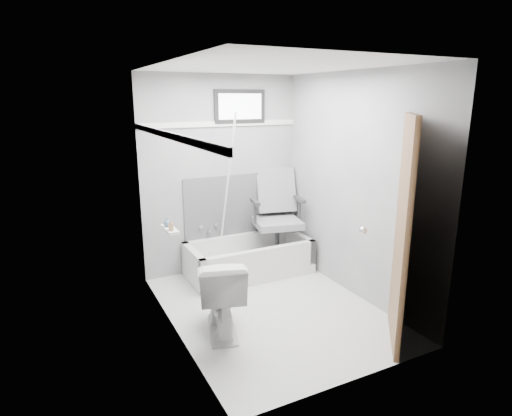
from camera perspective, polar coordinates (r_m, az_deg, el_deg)
floor at (r=4.55m, az=2.03°, el=-13.28°), size 2.60×2.60×0.00m
ceiling at (r=4.04m, az=2.35°, el=18.43°), size 2.60×2.60×0.00m
wall_back at (r=5.29m, az=-4.64°, el=4.40°), size 2.00×0.02×2.40m
wall_front at (r=3.10m, az=13.84°, el=-3.24°), size 2.00×0.02×2.40m
wall_left at (r=3.77m, az=-11.28°, el=0.05°), size 0.02×2.60×2.40m
wall_right at (r=4.69m, az=12.97°, el=2.78°), size 0.02×2.60×2.40m
bathtub at (r=5.30m, az=-0.92°, el=-6.64°), size 1.50×0.70×0.42m
office_chair at (r=5.35m, az=2.87°, el=-1.08°), size 0.78×0.78×1.13m
toilet at (r=4.02m, az=-4.73°, el=-11.38°), size 0.62×0.85×0.74m
door at (r=3.86m, az=24.68°, el=-3.78°), size 0.78×0.78×2.00m
window at (r=5.29m, az=-2.18°, el=13.38°), size 0.66×0.04×0.40m
backerboard at (r=5.46m, az=-2.08°, el=0.47°), size 1.50×0.02×0.78m
trim_back at (r=5.20m, az=-4.72°, el=11.12°), size 2.00×0.02×0.06m
trim_left at (r=3.67m, az=-11.56°, el=9.49°), size 0.02×2.60×0.06m
pole at (r=5.09m, az=-3.93°, el=2.29°), size 0.02×0.61×1.87m
shelf at (r=4.18m, az=-11.41°, el=-2.79°), size 0.10×0.32×0.02m
soap_bottle_a at (r=4.09m, az=-11.29°, el=-2.23°), size 0.05×0.05×0.10m
soap_bottle_b at (r=4.22m, az=-11.80°, el=-1.81°), size 0.09×0.09×0.08m
faucet at (r=5.34m, az=-6.36°, el=-2.71°), size 0.26×0.10×0.16m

